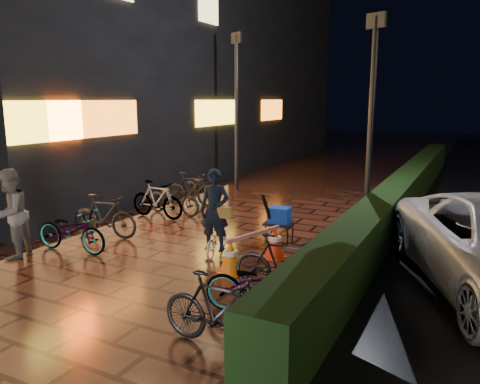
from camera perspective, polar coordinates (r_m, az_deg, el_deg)
The scene contains 11 objects.
ground at distance 8.30m, azimuth -13.28°, elevation -10.83°, with size 80.00×80.00×0.00m, color #381911.
hedge at distance 14.15m, azimuth 19.48°, elevation 0.10°, with size 0.70×20.00×1.00m, color black.
bystander_person at distance 10.18m, azimuth -26.24°, elevation -2.38°, with size 0.86×0.67×1.77m, color #535355.
storefront_block at distance 22.66m, azimuth -13.36°, elevation 14.56°, with size 12.09×22.00×9.00m.
lamp_post_hedge at distance 10.90m, azimuth 15.69°, elevation 8.80°, with size 0.46×0.25×4.89m.
lamp_post_sf at distance 15.92m, azimuth -0.41°, elevation 10.50°, with size 0.48×0.28×5.22m.
cyclist at distance 9.33m, azimuth -2.99°, elevation -3.86°, with size 0.70×1.28×1.75m.
traffic_barrier at distance 8.81m, azimuth 1.67°, elevation -6.97°, with size 0.81×1.61×0.66m.
cart_assembly at distance 10.10m, azimuth 4.72°, elevation -3.06°, with size 0.66×0.68×1.15m.
parked_bikes_storefront at distance 12.36m, azimuth -10.09°, elevation -1.13°, with size 1.87×6.18×0.98m.
parked_bikes_hedge at distance 6.78m, azimuth 2.04°, elevation -11.36°, with size 1.80×2.48×0.98m.
Camera 1 is at (5.08, -5.80, 3.08)m, focal length 35.00 mm.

